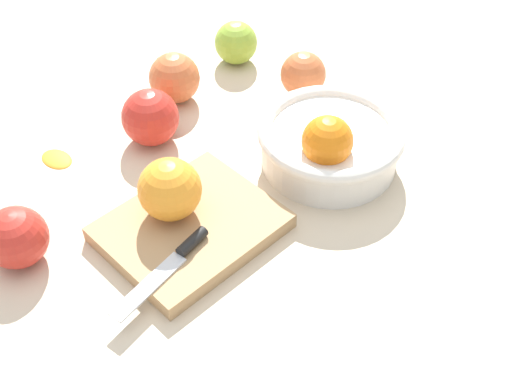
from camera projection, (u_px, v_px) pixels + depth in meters
ground_plane at (202, 177)px, 0.92m from camera, size 2.40×2.40×0.00m
bowl at (330, 142)px, 0.91m from camera, size 0.20×0.20×0.11m
cutting_board at (191, 227)px, 0.84m from camera, size 0.24×0.21×0.02m
orange_on_board at (170, 189)px, 0.81m from camera, size 0.08×0.08×0.08m
knife at (174, 260)px, 0.78m from camera, size 0.15×0.07×0.01m
apple_front_left at (236, 43)px, 1.10m from camera, size 0.07×0.07×0.07m
apple_front_left_2 at (303, 74)px, 1.03m from camera, size 0.07×0.07×0.07m
apple_front_left_3 at (174, 78)px, 1.02m from camera, size 0.08×0.08×0.08m
apple_front_center at (150, 117)px, 0.95m from camera, size 0.08×0.08×0.08m
apple_mid_right at (16, 237)px, 0.79m from camera, size 0.08×0.08×0.08m
citrus_peel at (56, 157)px, 0.94m from camera, size 0.05×0.06×0.01m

